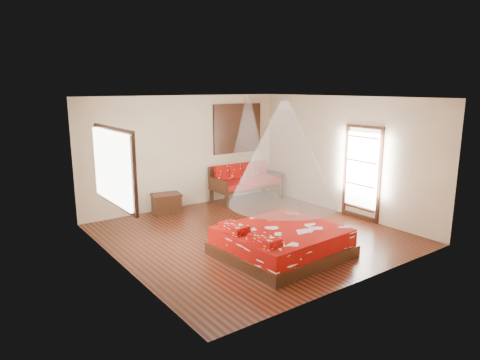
{
  "coord_description": "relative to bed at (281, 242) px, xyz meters",
  "views": [
    {
      "loc": [
        -5.13,
        -6.7,
        3.01
      ],
      "look_at": [
        -0.16,
        0.17,
        1.15
      ],
      "focal_mm": 32.0,
      "sensor_mm": 36.0,
      "label": 1
    }
  ],
  "objects": [
    {
      "name": "glazed_door",
      "position": [
        2.93,
        0.59,
        0.82
      ],
      "size": [
        0.08,
        1.02,
        2.16
      ],
      "color": "black",
      "rests_on": "floor"
    },
    {
      "name": "shutter_panel",
      "position": [
        1.82,
        3.9,
        1.65
      ],
      "size": [
        1.52,
        0.06,
        1.32
      ],
      "color": "black",
      "rests_on": "wall_back"
    },
    {
      "name": "daybed",
      "position": [
        1.82,
        3.57,
        0.27
      ],
      "size": [
        1.91,
        0.85,
        0.97
      ],
      "color": "black",
      "rests_on": "floor"
    },
    {
      "name": "storage_chest",
      "position": [
        -0.5,
        3.64,
        -0.01
      ],
      "size": [
        0.76,
        0.62,
        0.47
      ],
      "rotation": [
        0.0,
        0.0,
        -0.19
      ],
      "color": "black",
      "rests_on": "floor"
    },
    {
      "name": "room",
      "position": [
        0.22,
        1.19,
        1.15
      ],
      "size": [
        5.54,
        5.54,
        2.84
      ],
      "color": "black",
      "rests_on": "ground"
    },
    {
      "name": "mosquito_net_main",
      "position": [
        0.02,
        0.0,
        1.6
      ],
      "size": [
        1.95,
        1.95,
        1.8
      ],
      "primitive_type": "cone",
      "color": "white",
      "rests_on": "ceiling"
    },
    {
      "name": "mosquito_net_daybed",
      "position": [
        1.82,
        3.44,
        1.75
      ],
      "size": [
        0.77,
        0.77,
        1.5
      ],
      "primitive_type": "cone",
      "color": "white",
      "rests_on": "ceiling"
    },
    {
      "name": "wine_tray",
      "position": [
        0.72,
        0.53,
        0.3
      ],
      "size": [
        0.23,
        0.23,
        0.19
      ],
      "rotation": [
        0.0,
        0.0,
        0.23
      ],
      "color": "brown",
      "rests_on": "bed"
    },
    {
      "name": "window_left",
      "position": [
        -2.49,
        1.39,
        1.45
      ],
      "size": [
        0.1,
        1.74,
        1.34
      ],
      "color": "black",
      "rests_on": "wall_left"
    },
    {
      "name": "bed",
      "position": [
        0.0,
        0.0,
        0.0
      ],
      "size": [
        2.21,
        2.02,
        0.64
      ],
      "rotation": [
        0.0,
        0.0,
        0.05
      ],
      "color": "black",
      "rests_on": "floor"
    }
  ]
}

